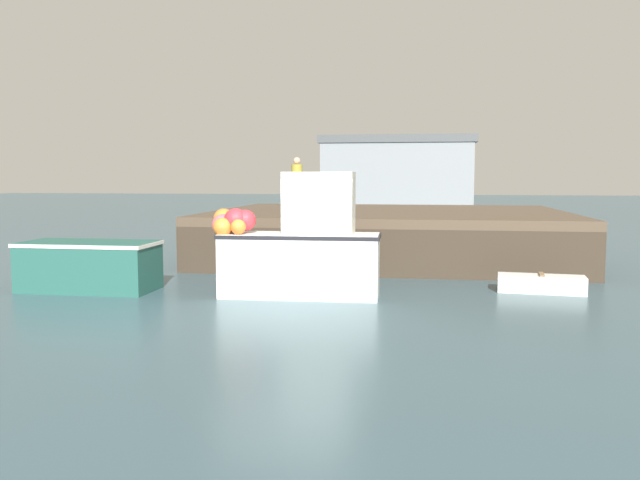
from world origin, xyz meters
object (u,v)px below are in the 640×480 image
at_px(fishing_boat_near_left, 89,265).
at_px(rowboat, 541,284).
at_px(fishing_boat_near_right, 299,246).
at_px(dockworker, 297,184).

xyz_separation_m(fishing_boat_near_left, rowboat, (9.99, 1.29, -0.39)).
bearing_deg(fishing_boat_near_right, rowboat, 13.91).
height_order(rowboat, dockworker, dockworker).
xyz_separation_m(fishing_boat_near_right, dockworker, (-1.22, 6.05, 1.23)).
distance_m(fishing_boat_near_left, rowboat, 10.08).
relative_size(fishing_boat_near_right, dockworker, 2.21).
xyz_separation_m(rowboat, dockworker, (-6.41, 4.77, 2.12)).
bearing_deg(dockworker, fishing_boat_near_right, -78.59).
bearing_deg(fishing_boat_near_left, fishing_boat_near_right, 0.05).
bearing_deg(fishing_boat_near_right, fishing_boat_near_left, -179.95).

